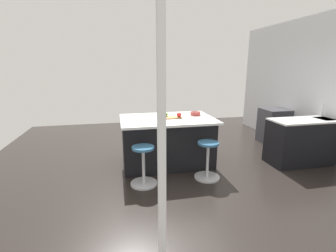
% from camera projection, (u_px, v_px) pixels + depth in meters
% --- Properties ---
extents(ground_plane, '(7.77, 7.77, 0.00)m').
position_uv_depth(ground_plane, '(181.00, 163.00, 4.80)').
color(ground_plane, black).
extents(window_panel_rear, '(5.98, 0.12, 2.94)m').
position_uv_depth(window_panel_rear, '(286.00, 113.00, 1.74)').
color(window_panel_rear, silver).
rests_on(window_panel_rear, ground_plane).
extents(interior_partition_left, '(0.12, 5.66, 2.94)m').
position_uv_depth(interior_partition_left, '(318.00, 87.00, 5.05)').
color(interior_partition_left, silver).
rests_on(interior_partition_left, ground_plane).
extents(sink_cabinet, '(1.89, 0.60, 1.17)m').
position_uv_depth(sink_cabinet, '(315.00, 140.00, 4.79)').
color(sink_cabinet, black).
rests_on(sink_cabinet, ground_plane).
extents(oven_range, '(0.60, 0.61, 0.86)m').
position_uv_depth(oven_range, '(274.00, 126.00, 6.02)').
color(oven_range, '#38383D').
rests_on(oven_range, ground_plane).
extents(kitchen_island, '(1.75, 1.18, 0.94)m').
position_uv_depth(kitchen_island, '(167.00, 141.00, 4.68)').
color(kitchen_island, black).
rests_on(kitchen_island, ground_plane).
extents(stool_by_window, '(0.44, 0.44, 0.65)m').
position_uv_depth(stool_by_window, '(208.00, 161.00, 4.11)').
color(stool_by_window, '#B7B7BC').
rests_on(stool_by_window, ground_plane).
extents(stool_middle, '(0.44, 0.44, 0.65)m').
position_uv_depth(stool_middle, '(144.00, 167.00, 3.88)').
color(stool_middle, '#B7B7BC').
rests_on(stool_middle, ground_plane).
extents(cutting_board, '(0.36, 0.24, 0.02)m').
position_uv_depth(cutting_board, '(172.00, 117.00, 4.54)').
color(cutting_board, olive).
rests_on(cutting_board, kitchen_island).
extents(apple_green, '(0.08, 0.08, 0.08)m').
position_uv_depth(apple_green, '(166.00, 114.00, 4.57)').
color(apple_green, '#609E2D').
rests_on(apple_green, cutting_board).
extents(apple_red, '(0.09, 0.09, 0.09)m').
position_uv_depth(apple_red, '(179.00, 115.00, 4.51)').
color(apple_red, red).
rests_on(apple_red, cutting_board).
extents(fruit_bowl, '(0.20, 0.20, 0.07)m').
position_uv_depth(fruit_bowl, '(195.00, 113.00, 4.78)').
color(fruit_bowl, '#993833').
rests_on(fruit_bowl, kitchen_island).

